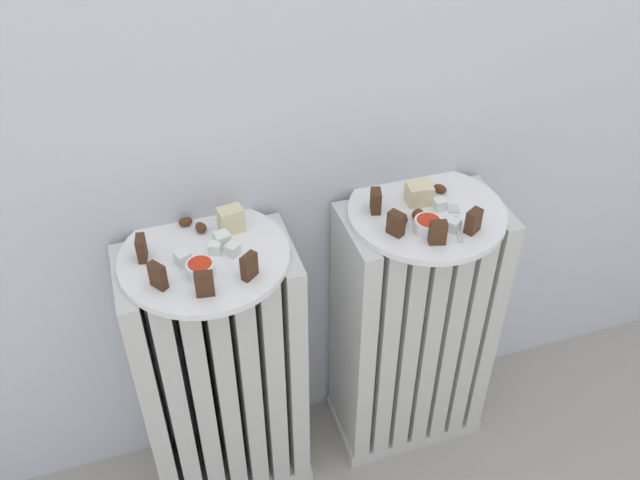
% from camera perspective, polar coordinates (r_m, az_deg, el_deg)
% --- Properties ---
extents(radiator_left, '(0.31, 0.17, 0.58)m').
position_cam_1_polar(radiator_left, '(1.35, -8.16, -11.19)').
color(radiator_left, silver).
rests_on(radiator_left, ground_plane).
extents(radiator_right, '(0.31, 0.17, 0.58)m').
position_cam_1_polar(radiator_right, '(1.43, 7.62, -7.47)').
color(radiator_right, silver).
rests_on(radiator_right, ground_plane).
extents(plate_left, '(0.28, 0.28, 0.01)m').
position_cam_1_polar(plate_left, '(1.14, -9.53, -1.37)').
color(plate_left, white).
rests_on(plate_left, radiator_left).
extents(plate_right, '(0.28, 0.28, 0.01)m').
position_cam_1_polar(plate_right, '(1.23, 8.81, 2.28)').
color(plate_right, white).
rests_on(plate_right, radiator_right).
extents(dark_cake_slice_left_0, '(0.02, 0.03, 0.04)m').
position_cam_1_polar(dark_cake_slice_left_0, '(1.13, -14.53, -0.67)').
color(dark_cake_slice_left_0, '#472B19').
rests_on(dark_cake_slice_left_0, plate_left).
extents(dark_cake_slice_left_1, '(0.03, 0.03, 0.04)m').
position_cam_1_polar(dark_cake_slice_left_1, '(1.07, -13.25, -2.90)').
color(dark_cake_slice_left_1, '#472B19').
rests_on(dark_cake_slice_left_1, plate_left).
extents(dark_cake_slice_left_2, '(0.03, 0.02, 0.04)m').
position_cam_1_polar(dark_cake_slice_left_2, '(1.05, -9.53, -3.60)').
color(dark_cake_slice_left_2, '#472B19').
rests_on(dark_cake_slice_left_2, plate_left).
extents(dark_cake_slice_left_3, '(0.03, 0.03, 0.04)m').
position_cam_1_polar(dark_cake_slice_left_3, '(1.07, -5.88, -2.17)').
color(dark_cake_slice_left_3, '#472B19').
rests_on(dark_cake_slice_left_3, plate_left).
extents(marble_cake_slice_left_0, '(0.04, 0.03, 0.04)m').
position_cam_1_polar(marble_cake_slice_left_0, '(1.16, -7.36, 1.67)').
color(marble_cake_slice_left_0, beige).
rests_on(marble_cake_slice_left_0, plate_left).
extents(turkish_delight_left_0, '(0.02, 0.02, 0.02)m').
position_cam_1_polar(turkish_delight_left_0, '(1.13, -8.67, -0.66)').
color(turkish_delight_left_0, white).
rests_on(turkish_delight_left_0, plate_left).
extents(turkish_delight_left_1, '(0.03, 0.03, 0.02)m').
position_cam_1_polar(turkish_delight_left_1, '(1.12, -7.23, -0.78)').
color(turkish_delight_left_1, white).
rests_on(turkish_delight_left_1, plate_left).
extents(turkish_delight_left_2, '(0.03, 0.03, 0.02)m').
position_cam_1_polar(turkish_delight_left_2, '(1.14, -8.06, 0.05)').
color(turkish_delight_left_2, white).
rests_on(turkish_delight_left_2, plate_left).
extents(turkish_delight_left_3, '(0.03, 0.03, 0.02)m').
position_cam_1_polar(turkish_delight_left_3, '(1.11, -11.27, -1.49)').
color(turkish_delight_left_3, white).
rests_on(turkish_delight_left_3, plate_left).
extents(medjool_date_left_0, '(0.02, 0.02, 0.01)m').
position_cam_1_polar(medjool_date_left_0, '(1.19, -11.04, 1.48)').
color(medjool_date_left_0, '#4C2814').
rests_on(medjool_date_left_0, plate_left).
extents(medjool_date_left_1, '(0.02, 0.03, 0.02)m').
position_cam_1_polar(medjool_date_left_1, '(1.17, -9.81, 1.03)').
color(medjool_date_left_1, '#4C2814').
rests_on(medjool_date_left_1, plate_left).
extents(jam_bowl_left, '(0.05, 0.05, 0.02)m').
position_cam_1_polar(jam_bowl_left, '(1.09, -9.85, -2.32)').
color(jam_bowl_left, white).
rests_on(jam_bowl_left, plate_left).
extents(dark_cake_slice_right_0, '(0.02, 0.03, 0.04)m').
position_cam_1_polar(dark_cake_slice_right_0, '(1.20, 4.63, 3.23)').
color(dark_cake_slice_right_0, '#472B19').
rests_on(dark_cake_slice_right_0, plate_right).
extents(dark_cake_slice_right_1, '(0.03, 0.03, 0.04)m').
position_cam_1_polar(dark_cake_slice_right_1, '(1.15, 6.30, 1.36)').
color(dark_cake_slice_right_1, '#472B19').
rests_on(dark_cake_slice_right_1, plate_right).
extents(dark_cake_slice_right_2, '(0.03, 0.02, 0.04)m').
position_cam_1_polar(dark_cake_slice_right_2, '(1.14, 9.70, 0.62)').
color(dark_cake_slice_right_2, '#472B19').
rests_on(dark_cake_slice_right_2, plate_right).
extents(dark_cake_slice_right_3, '(0.03, 0.03, 0.04)m').
position_cam_1_polar(dark_cake_slice_right_3, '(1.18, 12.56, 1.52)').
color(dark_cake_slice_right_3, '#472B19').
rests_on(dark_cake_slice_right_3, plate_right).
extents(marble_cake_slice_right_0, '(0.05, 0.04, 0.04)m').
position_cam_1_polar(marble_cake_slice_right_0, '(1.23, 8.19, 3.82)').
color(marble_cake_slice_right_0, beige).
rests_on(marble_cake_slice_right_0, plate_right).
extents(turkish_delight_right_0, '(0.03, 0.03, 0.02)m').
position_cam_1_polar(turkish_delight_right_0, '(1.18, 10.90, 1.21)').
color(turkish_delight_right_0, white).
rests_on(turkish_delight_right_0, plate_right).
extents(turkish_delight_right_1, '(0.02, 0.02, 0.02)m').
position_cam_1_polar(turkish_delight_right_1, '(1.22, 9.84, 2.91)').
color(turkish_delight_right_1, white).
rests_on(turkish_delight_right_1, plate_right).
extents(medjool_date_right_0, '(0.02, 0.03, 0.02)m').
position_cam_1_polar(medjool_date_right_0, '(1.18, 6.82, 1.76)').
color(medjool_date_right_0, '#4C2814').
rests_on(medjool_date_right_0, plate_right).
extents(medjool_date_right_1, '(0.03, 0.03, 0.02)m').
position_cam_1_polar(medjool_date_right_1, '(1.27, 9.88, 4.20)').
color(medjool_date_right_1, '#4C2814').
rests_on(medjool_date_right_1, plate_right).
extents(medjool_date_right_2, '(0.03, 0.03, 0.02)m').
position_cam_1_polar(medjool_date_right_2, '(1.20, 8.08, 2.15)').
color(medjool_date_right_2, '#4C2814').
rests_on(medjool_date_right_2, plate_right).
extents(jam_bowl_right, '(0.05, 0.05, 0.02)m').
position_cam_1_polar(jam_bowl_right, '(1.17, 8.91, 1.25)').
color(jam_bowl_right, white).
rests_on(jam_bowl_right, plate_right).
extents(fork, '(0.05, 0.10, 0.00)m').
position_cam_1_polar(fork, '(1.21, 11.18, 1.62)').
color(fork, silver).
rests_on(fork, plate_right).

